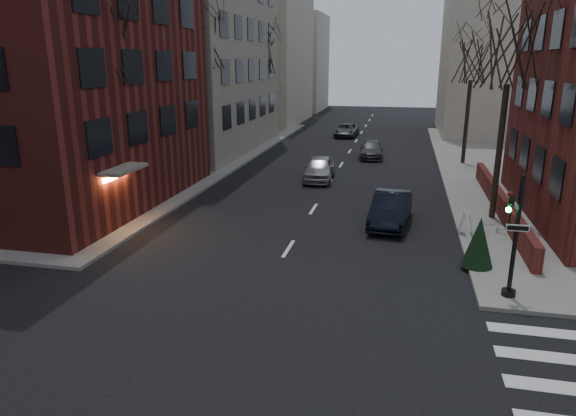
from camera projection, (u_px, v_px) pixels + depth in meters
The scene contains 20 objects.
sidewalk_far_left at pixel (6, 149), 44.15m from camera, with size 44.00×44.00×0.15m, color gray.
building_left_brick at pixel (12, 29), 26.17m from camera, with size 15.00×15.00×18.00m, color maroon.
low_wall_right at pixel (500, 202), 25.64m from camera, with size 0.35×16.00×1.00m, color maroon.
building_distant_la at pixel (245, 47), 62.15m from camera, with size 14.00×16.00×18.00m, color beige.
building_distant_ra at pixel (517, 54), 51.44m from camera, with size 14.00×14.00×16.00m, color beige.
building_distant_lb at pixel (291, 63), 78.21m from camera, with size 10.00×12.00×14.00m, color beige.
traffic_signal at pixel (513, 245), 16.20m from camera, with size 0.76×0.44×4.00m.
tree_left_a at pixel (104, 37), 22.57m from camera, with size 4.18×4.18×10.26m.
tree_left_b at pixel (204, 37), 33.69m from camera, with size 4.40×4.40×10.80m.
tree_left_c at pixel (261, 54), 47.06m from camera, with size 3.96×3.96×9.72m.
tree_right_a at pixel (511, 48), 22.75m from camera, with size 3.96×3.96×9.72m.
tree_right_b at pixel (473, 59), 35.99m from camera, with size 3.74×3.74×9.18m.
streetlamp_near at pixel (193, 116), 31.12m from camera, with size 0.36×0.36×6.28m.
streetlamp_far at pixel (273, 95), 49.86m from camera, with size 0.36×0.36×6.28m.
parked_sedan at pixel (391, 209), 24.10m from camera, with size 1.61×4.63×1.53m, color black.
car_lane_silver at pixel (319, 168), 33.09m from camera, with size 1.82×4.51×1.54m, color #A09FA4.
car_lane_gray at pixel (371, 150), 40.67m from camera, with size 1.80×4.42×1.28m, color #39393D.
car_lane_far at pixel (346, 130), 51.84m from camera, with size 2.10×4.56×1.27m, color #434449.
sandwich_board at pixel (466, 223), 22.50m from camera, with size 0.43×0.60×0.96m, color white.
evergreen_shrub at pixel (479, 242), 18.78m from camera, with size 1.14×1.14×1.90m, color black.
Camera 1 is at (4.34, -7.42, 7.54)m, focal length 32.00 mm.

